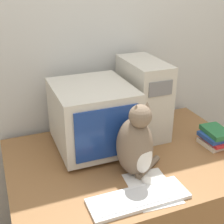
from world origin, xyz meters
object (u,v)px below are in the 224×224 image
computer_tower (143,97)px  pen (108,195)px  crt_monitor (93,116)px  keyboard (139,198)px  book_stack (215,137)px  cat (136,145)px

computer_tower → pen: (-0.44, -0.53, -0.24)m
crt_monitor → keyboard: crt_monitor is taller
computer_tower → book_stack: (0.33, -0.33, -0.19)m
keyboard → book_stack: 0.71m
computer_tower → cat: (-0.25, -0.42, -0.07)m
cat → book_stack: cat is taller
computer_tower → cat: size_ratio=1.16×
book_stack → computer_tower: bearing=135.5°
cat → book_stack: bearing=-2.6°
crt_monitor → book_stack: size_ratio=2.48×
computer_tower → cat: computer_tower is taller
computer_tower → pen: 0.73m
computer_tower → book_stack: 0.50m
book_stack → crt_monitor: bearing=159.8°
cat → computer_tower: bearing=48.0°
crt_monitor → pen: crt_monitor is taller
crt_monitor → cat: size_ratio=1.18×
crt_monitor → book_stack: (0.69, -0.26, -0.15)m
cat → pen: (-0.20, -0.11, -0.17)m
book_stack → pen: (-0.77, -0.20, -0.05)m
cat → pen: bearing=-161.2°
crt_monitor → pen: bearing=-99.9°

